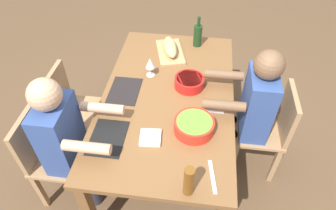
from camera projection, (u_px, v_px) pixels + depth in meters
ground_plane at (168, 152)px, 2.83m from camera, size 8.00×8.00×0.00m
dining_table at (168, 102)px, 2.36m from camera, size 1.74×1.01×0.74m
chair_near_center at (269, 127)px, 2.41m from camera, size 0.40×0.40×0.85m
diner_near_center at (251, 106)px, 2.28m from camera, size 0.41×0.53×1.20m
chair_far_center at (73, 108)px, 2.57m from camera, size 0.40×0.40×0.85m
chair_far_left at (50, 153)px, 2.23m from camera, size 0.40×0.40×0.85m
diner_far_left at (67, 137)px, 2.06m from camera, size 0.41×0.53×1.20m
serving_bowl_salad at (194, 125)px, 2.01m from camera, size 0.27×0.27×0.09m
serving_bowl_greens at (189, 82)px, 2.34m from camera, size 0.23×0.23×0.09m
cutting_board at (170, 52)px, 2.70m from camera, size 0.44×0.32×0.02m
bread_loaf at (170, 47)px, 2.66m from camera, size 0.34×0.19×0.09m
wine_bottle at (198, 35)px, 2.72m from camera, size 0.08×0.08×0.29m
beer_bottle at (189, 181)px, 1.64m from camera, size 0.06×0.06×0.22m
wine_glass at (150, 64)px, 2.40m from camera, size 0.08×0.08×0.17m
fork_near_center at (212, 111)px, 2.17m from camera, size 0.02×0.17×0.01m
placemat_far_center at (125, 91)px, 2.34m from camera, size 0.32×0.23×0.01m
placemat_far_left at (108, 138)px, 2.00m from camera, size 0.32×0.23×0.01m
carving_knife at (212, 177)px, 1.78m from camera, size 0.23×0.06×0.01m
napkin_stack at (150, 138)px, 1.99m from camera, size 0.15×0.15×0.02m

